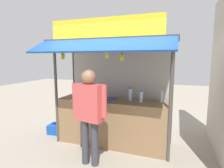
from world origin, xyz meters
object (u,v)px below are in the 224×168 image
(magazine_stack_front_right, at_px, (89,98))
(vendor_person, at_px, (89,109))
(magazine_stack_mid_left, at_px, (77,99))
(banana_bunch_inner_left, at_px, (107,55))
(banana_bunch_leftmost, at_px, (122,57))
(water_bottle_right, at_px, (141,97))
(water_bottle_center, at_px, (74,91))
(water_bottle_far_right, at_px, (162,97))
(water_bottle_left, at_px, (130,94))
(magazine_stack_back_right, at_px, (110,100))
(plastic_crate, at_px, (56,129))
(water_bottle_mid_right, at_px, (77,91))
(banana_bunch_inner_right, at_px, (63,56))

(magazine_stack_front_right, bearing_deg, vendor_person, -63.19)
(magazine_stack_mid_left, xyz_separation_m, banana_bunch_inner_left, (0.78, -0.21, 0.94))
(magazine_stack_mid_left, relative_size, banana_bunch_leftmost, 0.93)
(water_bottle_right, relative_size, vendor_person, 0.15)
(water_bottle_center, distance_m, magazine_stack_mid_left, 0.50)
(magazine_stack_front_right, bearing_deg, water_bottle_center, 147.70)
(water_bottle_far_right, xyz_separation_m, banana_bunch_inner_left, (-0.97, -0.56, 0.84))
(water_bottle_left, xyz_separation_m, magazine_stack_back_right, (-0.39, -0.19, -0.11))
(magazine_stack_front_right, relative_size, banana_bunch_leftmost, 1.08)
(magazine_stack_front_right, xyz_separation_m, vendor_person, (0.34, -0.67, -0.02))
(water_bottle_right, relative_size, banana_bunch_leftmost, 0.86)
(magazine_stack_front_right, xyz_separation_m, banana_bunch_inner_left, (0.48, -0.21, 0.90))
(water_bottle_left, bearing_deg, magazine_stack_front_right, -158.27)
(water_bottle_right, distance_m, banana_bunch_leftmost, 0.95)
(water_bottle_center, distance_m, plastic_crate, 1.09)
(water_bottle_right, relative_size, magazine_stack_front_right, 0.79)
(banana_bunch_leftmost, bearing_deg, water_bottle_mid_right, 160.25)
(water_bottle_left, xyz_separation_m, vendor_person, (-0.47, -0.99, -0.10))
(water_bottle_center, xyz_separation_m, magazine_stack_mid_left, (0.31, -0.39, -0.09))
(water_bottle_left, relative_size, vendor_person, 0.17)
(magazine_stack_mid_left, distance_m, plastic_crate, 1.21)
(banana_bunch_inner_right, bearing_deg, water_bottle_far_right, 16.17)
(water_bottle_far_right, bearing_deg, water_bottle_right, -162.39)
(water_bottle_far_right, bearing_deg, banana_bunch_leftmost, -140.53)
(plastic_crate, bearing_deg, banana_bunch_inner_right, -37.19)
(water_bottle_right, height_order, magazine_stack_front_right, water_bottle_right)
(banana_bunch_inner_right, distance_m, banana_bunch_leftmost, 1.25)
(water_bottle_right, distance_m, plastic_crate, 2.36)
(banana_bunch_leftmost, relative_size, plastic_crate, 0.89)
(water_bottle_mid_right, relative_size, magazine_stack_front_right, 0.95)
(banana_bunch_leftmost, bearing_deg, magazine_stack_back_right, 135.96)
(magazine_stack_mid_left, distance_m, banana_bunch_leftmost, 1.41)
(magazine_stack_mid_left, xyz_separation_m, magazine_stack_front_right, (0.30, 0.00, 0.03))
(magazine_stack_front_right, bearing_deg, banana_bunch_inner_right, -155.90)
(water_bottle_left, distance_m, magazine_stack_back_right, 0.45)
(banana_bunch_inner_left, distance_m, banana_bunch_inner_right, 0.95)
(banana_bunch_inner_left, bearing_deg, water_bottle_far_right, 29.78)
(water_bottle_left, bearing_deg, banana_bunch_inner_right, -157.38)
(water_bottle_center, relative_size, banana_bunch_inner_right, 0.82)
(magazine_stack_back_right, relative_size, banana_bunch_inner_left, 1.14)
(magazine_stack_front_right, xyz_separation_m, plastic_crate, (-1.08, 0.25, -0.92))
(banana_bunch_inner_left, bearing_deg, plastic_crate, 163.54)
(vendor_person, bearing_deg, plastic_crate, 157.83)
(water_bottle_left, height_order, magazine_stack_front_right, water_bottle_left)
(magazine_stack_back_right, relative_size, vendor_person, 0.17)
(water_bottle_right, xyz_separation_m, magazine_stack_front_right, (-1.06, -0.22, -0.06))
(banana_bunch_inner_right, bearing_deg, water_bottle_center, 102.58)
(water_bottle_mid_right, height_order, vendor_person, vendor_person)
(magazine_stack_front_right, bearing_deg, water_bottle_right, 11.84)
(water_bottle_center, xyz_separation_m, plastic_crate, (-0.48, -0.13, -0.97))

